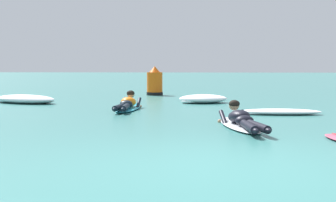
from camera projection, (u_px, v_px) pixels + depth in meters
ground_plane at (213, 101)px, 15.66m from camera, size 120.00×120.00×0.00m
surfer_near at (241, 121)px, 9.05m from camera, size 0.96×2.74×0.53m
surfer_far at (128, 105)px, 12.72m from camera, size 0.55×2.69×0.54m
whitewater_front at (203, 99)px, 15.06m from camera, size 1.76×1.50×0.27m
whitewater_mid_left at (25, 99)px, 14.94m from camera, size 2.44×1.78×0.27m
whitewater_back at (280, 112)px, 11.52m from camera, size 2.00×0.64×0.14m
channel_marker_buoy at (155, 83)px, 18.88m from camera, size 0.65×0.65×1.14m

